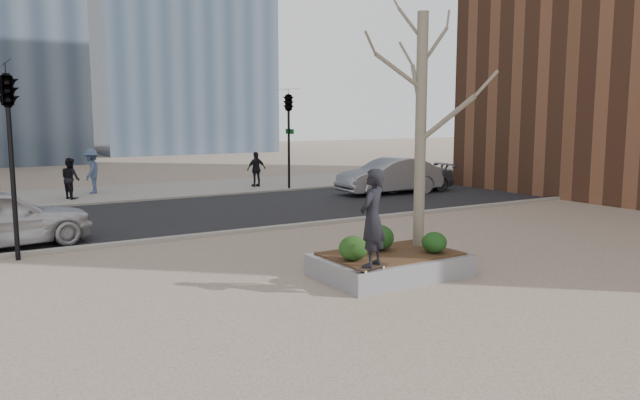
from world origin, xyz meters
TOP-DOWN VIEW (x-y plane):
  - ground at (0.00, 0.00)m, footprint 120.00×120.00m
  - street at (0.00, 10.00)m, footprint 60.00×8.00m
  - far_sidewalk at (0.00, 17.00)m, footprint 60.00×6.00m
  - planter at (1.00, 0.00)m, footprint 3.00×2.00m
  - planter_mulch at (1.00, 0.00)m, footprint 2.70×1.70m
  - sycamore_tree at (2.00, 0.30)m, footprint 2.80×2.80m
  - shrub_left at (-0.05, -0.17)m, footprint 0.58×0.58m
  - shrub_middle at (0.95, 0.34)m, footprint 0.64×0.64m
  - shrub_right at (1.77, -0.48)m, footprint 0.52×0.52m
  - skateboard at (-0.10, -0.86)m, footprint 0.81×0.39m
  - skateboarder at (-0.10, -0.86)m, footprint 0.80×0.72m
  - car_silver at (9.33, 10.87)m, footprint 4.65×1.84m
  - car_third at (10.63, 11.16)m, footprint 4.26×2.11m
  - pedestrian_a at (-2.55, 16.06)m, footprint 0.86×0.96m
  - pedestrian_b at (-1.46, 17.49)m, footprint 1.17×1.40m
  - pedestrian_c at (5.62, 16.15)m, footprint 0.97×0.46m
  - traffic_light_near at (-5.50, 5.60)m, footprint 0.60×2.48m
  - traffic_light_far at (6.50, 14.60)m, footprint 0.60×2.48m

SIDE VIEW (x-z plane):
  - ground at x=0.00m, z-range 0.00..0.00m
  - street at x=0.00m, z-range 0.00..0.02m
  - far_sidewalk at x=0.00m, z-range 0.00..0.02m
  - planter at x=1.00m, z-range 0.00..0.45m
  - planter_mulch at x=1.00m, z-range 0.45..0.49m
  - skateboard at x=-0.10m, z-range 0.45..0.53m
  - car_third at x=10.63m, z-range 0.02..1.21m
  - shrub_right at x=1.77m, z-range 0.49..0.93m
  - shrub_left at x=-0.05m, z-range 0.49..0.98m
  - shrub_middle at x=0.95m, z-range 0.49..1.04m
  - car_silver at x=9.33m, z-range 0.02..1.53m
  - pedestrian_c at x=5.62m, z-range 0.02..1.64m
  - pedestrian_a at x=-2.55m, z-range 0.02..1.66m
  - pedestrian_b at x=-1.46m, z-range 0.02..1.91m
  - skateboarder at x=-0.10m, z-range 0.52..2.36m
  - traffic_light_near at x=-5.50m, z-range 0.00..4.50m
  - traffic_light_far at x=6.50m, z-range 0.00..4.50m
  - sycamore_tree at x=2.00m, z-range 0.49..7.09m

